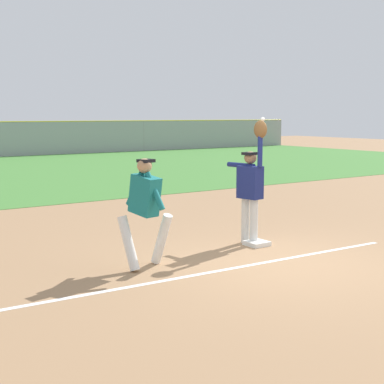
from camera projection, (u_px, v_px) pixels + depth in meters
ground_plane at (277, 262)px, 9.22m from camera, size 79.65×79.65×0.00m
chalk_foul_line at (69, 298)px, 7.42m from camera, size 12.00×0.46×0.01m
first_base at (257, 243)px, 10.38m from camera, size 0.38×0.38×0.08m
fielder at (251, 184)px, 10.37m from camera, size 0.34×0.90×2.28m
runner at (145, 205)px, 8.76m from camera, size 0.83×0.84×1.72m
baseball at (263, 119)px, 10.16m from camera, size 0.07×0.07×0.07m
parked_car_tan at (55, 140)px, 37.92m from camera, size 4.45×2.22×1.25m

